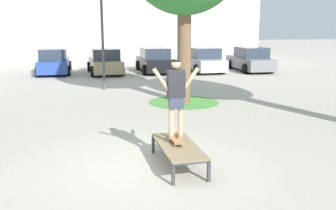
{
  "coord_description": "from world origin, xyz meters",
  "views": [
    {
      "loc": [
        -0.66,
        -7.44,
        2.96
      ],
      "look_at": [
        0.63,
        1.43,
        1.0
      ],
      "focal_mm": 39.94,
      "sensor_mm": 36.0,
      "label": 1
    }
  ],
  "objects_px": {
    "skate_box": "(178,147)",
    "car_black": "(155,61)",
    "skateboard": "(176,139)",
    "skater": "(176,93)",
    "car_blue": "(54,62)",
    "light_post": "(101,3)",
    "car_tan": "(105,62)",
    "car_silver": "(203,60)",
    "car_grey": "(250,60)"
  },
  "relations": [
    {
      "from": "skate_box",
      "to": "skater",
      "type": "distance_m",
      "value": 1.14
    },
    {
      "from": "car_tan",
      "to": "car_silver",
      "type": "height_order",
      "value": "same"
    },
    {
      "from": "car_blue",
      "to": "car_tan",
      "type": "height_order",
      "value": "same"
    },
    {
      "from": "skater",
      "to": "car_tan",
      "type": "distance_m",
      "value": 15.44
    },
    {
      "from": "car_blue",
      "to": "skater",
      "type": "bearing_deg",
      "value": -72.95
    },
    {
      "from": "light_post",
      "to": "car_blue",
      "type": "bearing_deg",
      "value": 116.65
    },
    {
      "from": "skater",
      "to": "light_post",
      "type": "relative_size",
      "value": 0.29
    },
    {
      "from": "skate_box",
      "to": "car_tan",
      "type": "distance_m",
      "value": 15.63
    },
    {
      "from": "car_grey",
      "to": "skater",
      "type": "bearing_deg",
      "value": -115.73
    },
    {
      "from": "skate_box",
      "to": "car_grey",
      "type": "distance_m",
      "value": 17.1
    },
    {
      "from": "skate_box",
      "to": "car_grey",
      "type": "xyz_separation_m",
      "value": [
        7.33,
        15.45,
        0.28
      ]
    },
    {
      "from": "car_grey",
      "to": "light_post",
      "type": "xyz_separation_m",
      "value": [
        -9.08,
        -5.66,
        3.13
      ]
    },
    {
      "from": "car_blue",
      "to": "car_grey",
      "type": "distance_m",
      "value": 12.2
    },
    {
      "from": "car_grey",
      "to": "car_tan",
      "type": "bearing_deg",
      "value": 179.56
    },
    {
      "from": "car_blue",
      "to": "car_black",
      "type": "distance_m",
      "value": 6.1
    },
    {
      "from": "skateboard",
      "to": "skater",
      "type": "bearing_deg",
      "value": 92.6
    },
    {
      "from": "car_black",
      "to": "car_grey",
      "type": "xyz_separation_m",
      "value": [
        6.09,
        -0.32,
        0.0
      ]
    },
    {
      "from": "car_blue",
      "to": "car_grey",
      "type": "relative_size",
      "value": 1.01
    },
    {
      "from": "skateboard",
      "to": "car_blue",
      "type": "bearing_deg",
      "value": 107.05
    },
    {
      "from": "skate_box",
      "to": "light_post",
      "type": "bearing_deg",
      "value": 100.13
    },
    {
      "from": "car_blue",
      "to": "light_post",
      "type": "relative_size",
      "value": 0.74
    },
    {
      "from": "light_post",
      "to": "car_black",
      "type": "bearing_deg",
      "value": 63.48
    },
    {
      "from": "car_silver",
      "to": "skateboard",
      "type": "bearing_deg",
      "value": -105.65
    },
    {
      "from": "skateboard",
      "to": "car_black",
      "type": "bearing_deg",
      "value": 85.39
    },
    {
      "from": "skate_box",
      "to": "car_black",
      "type": "height_order",
      "value": "car_black"
    },
    {
      "from": "car_tan",
      "to": "car_grey",
      "type": "bearing_deg",
      "value": -0.44
    },
    {
      "from": "car_silver",
      "to": "car_grey",
      "type": "xyz_separation_m",
      "value": [
        3.04,
        -0.11,
        0.0
      ]
    },
    {
      "from": "skateboard",
      "to": "car_tan",
      "type": "bearing_deg",
      "value": 96.66
    },
    {
      "from": "skater",
      "to": "car_black",
      "type": "height_order",
      "value": "skater"
    },
    {
      "from": "skate_box",
      "to": "car_grey",
      "type": "bearing_deg",
      "value": 64.63
    },
    {
      "from": "skate_box",
      "to": "light_post",
      "type": "distance_m",
      "value": 10.51
    },
    {
      "from": "skateboard",
      "to": "light_post",
      "type": "bearing_deg",
      "value": 100.22
    },
    {
      "from": "skater",
      "to": "skateboard",
      "type": "bearing_deg",
      "value": -87.4
    },
    {
      "from": "car_grey",
      "to": "car_blue",
      "type": "bearing_deg",
      "value": 177.48
    },
    {
      "from": "skater",
      "to": "car_black",
      "type": "xyz_separation_m",
      "value": [
        1.26,
        15.56,
        -0.84
      ]
    },
    {
      "from": "car_tan",
      "to": "light_post",
      "type": "xyz_separation_m",
      "value": [
        0.06,
        -5.73,
        3.13
      ]
    },
    {
      "from": "skateboard",
      "to": "car_grey",
      "type": "distance_m",
      "value": 16.92
    },
    {
      "from": "skate_box",
      "to": "skater",
      "type": "xyz_separation_m",
      "value": [
        -0.02,
        0.21,
        1.12
      ]
    },
    {
      "from": "skateboard",
      "to": "car_grey",
      "type": "bearing_deg",
      "value": 64.27
    },
    {
      "from": "skater",
      "to": "car_silver",
      "type": "distance_m",
      "value": 15.97
    },
    {
      "from": "skateboard",
      "to": "car_black",
      "type": "relative_size",
      "value": 0.19
    },
    {
      "from": "skate_box",
      "to": "car_tan",
      "type": "bearing_deg",
      "value": 96.65
    },
    {
      "from": "car_tan",
      "to": "car_grey",
      "type": "height_order",
      "value": "same"
    },
    {
      "from": "skateboard",
      "to": "car_blue",
      "type": "xyz_separation_m",
      "value": [
        -4.84,
        15.78,
        0.15
      ]
    },
    {
      "from": "car_blue",
      "to": "car_tan",
      "type": "relative_size",
      "value": 0.98
    },
    {
      "from": "car_black",
      "to": "car_grey",
      "type": "height_order",
      "value": "same"
    },
    {
      "from": "car_silver",
      "to": "skater",
      "type": "bearing_deg",
      "value": -105.66
    },
    {
      "from": "car_black",
      "to": "light_post",
      "type": "distance_m",
      "value": 7.38
    },
    {
      "from": "skateboard",
      "to": "skater",
      "type": "xyz_separation_m",
      "value": [
        -0.0,
        0.0,
        0.99
      ]
    },
    {
      "from": "car_silver",
      "to": "car_black",
      "type": "bearing_deg",
      "value": 176.09
    }
  ]
}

